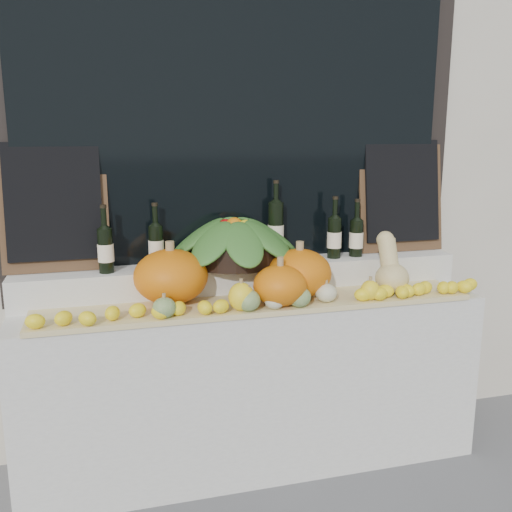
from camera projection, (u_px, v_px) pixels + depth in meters
storefront_facade at (219, 33)px, 3.23m from camera, size 7.00×0.94×4.50m
display_sill at (252, 381)px, 2.94m from camera, size 2.30×0.55×0.88m
rear_tier at (245, 277)px, 2.97m from camera, size 2.30×0.25×0.16m
straw_bedding at (259, 304)px, 2.73m from camera, size 2.10×0.32×0.02m
pumpkin_left at (171, 276)px, 2.69m from camera, size 0.38×0.38×0.26m
pumpkin_right at (299, 273)px, 2.80m from camera, size 0.38×0.38×0.24m
pumpkin_center at (280, 285)px, 2.66m from camera, size 0.33×0.33×0.19m
butternut_squash at (391, 269)px, 2.87m from camera, size 0.17×0.22×0.30m
decorative_gourds at (271, 298)px, 2.62m from camera, size 1.09×0.15×0.15m
lemon_heap at (265, 302)px, 2.62m from camera, size 2.20×0.16×0.06m
produce_bowl at (235, 240)px, 2.90m from camera, size 0.70×0.70×0.25m
wine_bottle_far_left at (106, 250)px, 2.72m from camera, size 0.08×0.08×0.33m
wine_bottle_near_left at (156, 245)px, 2.83m from camera, size 0.08×0.08×0.32m
wine_bottle_tall at (276, 230)px, 2.99m from camera, size 0.08×0.08×0.42m
wine_bottle_near_right at (334, 237)px, 3.03m from camera, size 0.08×0.08×0.33m
wine_bottle_far_right at (356, 237)px, 3.08m from camera, size 0.08×0.08×0.31m
chalkboard_left at (54, 205)px, 2.71m from camera, size 0.50×0.12×0.62m
chalkboard_right at (401, 194)px, 3.18m from camera, size 0.50×0.12×0.62m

